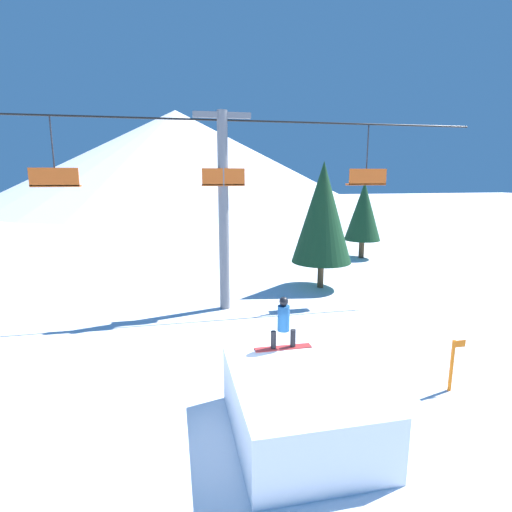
{
  "coord_description": "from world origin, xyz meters",
  "views": [
    {
      "loc": [
        -1.57,
        -7.86,
        5.91
      ],
      "look_at": [
        1.14,
        4.92,
        3.25
      ],
      "focal_mm": 28.0,
      "sensor_mm": 36.0,
      "label": 1
    }
  ],
  "objects": [
    {
      "name": "snow_ramp",
      "position": [
        1.14,
        0.0,
        0.73
      ],
      "size": [
        3.05,
        3.85,
        1.45
      ],
      "color": "white",
      "rests_on": "ground_plane"
    },
    {
      "name": "pine_tree_near",
      "position": [
        6.08,
        11.62,
        4.0
      ],
      "size": [
        3.13,
        3.13,
        6.61
      ],
      "color": "#4C3823",
      "rests_on": "ground_plane"
    },
    {
      "name": "snowboarder",
      "position": [
        1.15,
        1.55,
        2.16
      ],
      "size": [
        1.51,
        0.31,
        1.4
      ],
      "color": "#B22D2D",
      "rests_on": "snow_ramp"
    },
    {
      "name": "mountain_ridge",
      "position": [
        0.0,
        78.46,
        9.38
      ],
      "size": [
        75.2,
        75.2,
        18.75
      ],
      "color": "silver",
      "rests_on": "ground_plane"
    },
    {
      "name": "trail_marker",
      "position": [
        5.85,
        0.99,
        0.8
      ],
      "size": [
        0.41,
        0.1,
        1.5
      ],
      "color": "orange",
      "rests_on": "ground_plane"
    },
    {
      "name": "pine_tree_far",
      "position": [
        11.81,
        18.36,
        3.38
      ],
      "size": [
        2.56,
        2.56,
        5.48
      ],
      "color": "#4C3823",
      "rests_on": "ground_plane"
    },
    {
      "name": "chairlift",
      "position": [
        0.64,
        9.28,
        5.03
      ],
      "size": [
        23.25,
        0.44,
        8.53
      ],
      "color": "slate",
      "rests_on": "ground_plane"
    },
    {
      "name": "ground_plane",
      "position": [
        0.0,
        0.0,
        0.0
      ],
      "size": [
        220.0,
        220.0,
        0.0
      ],
      "primitive_type": "plane",
      "color": "white"
    }
  ]
}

